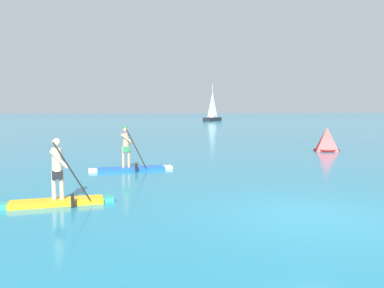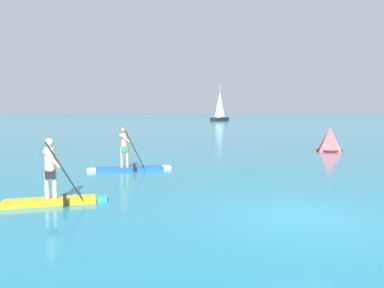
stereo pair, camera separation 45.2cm
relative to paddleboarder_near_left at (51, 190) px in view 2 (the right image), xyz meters
name	(u,v)px [view 2 (the right image)]	position (x,y,z in m)	size (l,w,h in m)	color
ground	(301,217)	(5.66, -2.64, -0.36)	(440.00, 440.00, 0.00)	teal
paddleboarder_near_left	(51,190)	(0.00, 0.00, 0.00)	(2.88, 0.81, 1.71)	yellow
paddleboarder_mid_center	(129,161)	(2.40, 5.24, -0.01)	(3.34, 0.84, 1.77)	blue
race_marker_buoy	(330,141)	(14.36, 9.64, 0.26)	(1.55, 1.55, 1.37)	red
sailboat_right_horizon	(220,117)	(26.18, 67.51, 0.50)	(5.22, 5.50, 7.72)	black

